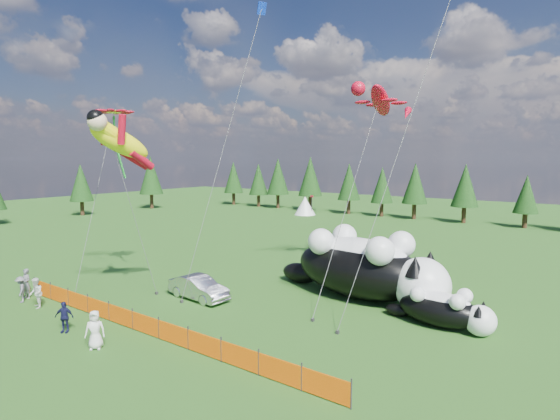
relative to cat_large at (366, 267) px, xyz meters
The scene contains 16 objects.
ground 10.60m from the cat_large, 127.92° to the right, with size 160.00×160.00×0.00m, color #0C3409.
safety_fence 13.00m from the cat_large, 119.71° to the right, with size 22.06×0.06×1.10m.
tree_line 37.39m from the cat_large, 99.87° to the left, with size 90.00×4.00×8.00m, color black, non-canonical shape.
festival_tents 32.12m from the cat_large, 81.77° to the left, with size 50.00×3.20×2.80m, color white, non-canonical shape.
cat_large is the anchor object (origin of this frame).
cat_small 5.56m from the cat_large, 19.78° to the right, with size 5.61×2.18×2.02m.
car 10.22m from the cat_large, 144.50° to the right, with size 1.47×4.23×1.39m, color silver.
spectator_a 20.71m from the cat_large, 144.80° to the right, with size 0.67×0.44×1.84m, color #5D5D62.
spectator_b 19.22m from the cat_large, 139.51° to the right, with size 0.85×0.50×1.76m, color silver.
spectator_c 16.65m from the cat_large, 126.40° to the right, with size 0.91×0.47×1.55m, color #16173D.
spectator_d 20.62m from the cat_large, 142.65° to the right, with size 1.01×0.52×1.56m, color #5D5D62.
spectator_e 15.24m from the cat_large, 117.00° to the right, with size 0.86×0.56×1.76m, color silver.
superhero_kite 16.00m from the cat_large, 139.77° to the right, with size 4.40×4.74×11.36m.
gecko_kite 11.52m from the cat_large, 105.71° to the left, with size 4.61×13.35×15.72m.
flower_kite 18.76m from the cat_large, 155.12° to the right, with size 3.10×5.84×12.21m.
diamond_kite_a 16.61m from the cat_large, 168.24° to the right, with size 1.97×6.44×19.04m.
Camera 1 is at (17.14, -15.77, 8.49)m, focal length 28.00 mm.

